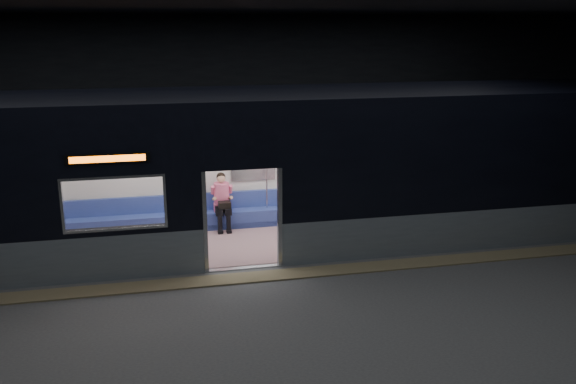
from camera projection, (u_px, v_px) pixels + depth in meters
name	position (u px, v px, depth m)	size (l,w,h in m)	color
station_floor	(252.00, 290.00, 11.23)	(24.00, 14.00, 0.01)	#47494C
station_envelope	(249.00, 90.00, 10.25)	(24.00, 14.00, 5.00)	black
tactile_strip	(248.00, 278.00, 11.75)	(22.80, 0.50, 0.03)	#8C7F59
metro_car	(232.00, 163.00, 13.13)	(18.00, 3.04, 3.35)	gray
passenger	(222.00, 198.00, 14.33)	(0.43, 0.69, 1.34)	black
handbag	(225.00, 205.00, 14.17)	(0.29, 0.25, 0.14)	black
transit_map	(253.00, 165.00, 14.61)	(0.97, 0.03, 0.63)	white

